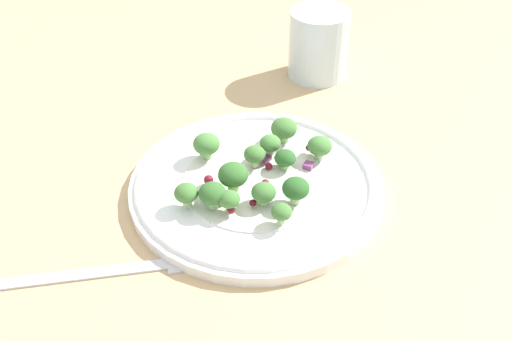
{
  "coord_description": "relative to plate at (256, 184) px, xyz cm",
  "views": [
    {
      "loc": [
        47.47,
        -16.82,
        40.35
      ],
      "look_at": [
        2.7,
        -2.59,
        2.7
      ],
      "focal_mm": 42.05,
      "sensor_mm": 36.0,
      "label": 1
    }
  ],
  "objects": [
    {
      "name": "ground_plane",
      "position": [
        -2.7,
        2.59,
        -1.86
      ],
      "size": [
        180.0,
        180.0,
        2.0
      ],
      "primitive_type": "cube",
      "color": "tan"
    },
    {
      "name": "plate",
      "position": [
        0.0,
        0.0,
        0.0
      ],
      "size": [
        25.88,
        25.88,
        1.7
      ],
      "color": "white",
      "rests_on": "ground_plane"
    },
    {
      "name": "dressing_pool",
      "position": [
        0.0,
        0.0,
        0.44
      ],
      "size": [
        15.01,
        15.01,
        0.2
      ],
      "primitive_type": "cylinder",
      "color": "white",
      "rests_on": "plate"
    },
    {
      "name": "broccoli_floret_0",
      "position": [
        -1.62,
        7.56,
        2.02
      ],
      "size": [
        2.62,
        2.62,
        2.65
      ],
      "color": "#ADD18E",
      "rests_on": "plate"
    },
    {
      "name": "broccoli_floret_1",
      "position": [
        -5.31,
        -3.79,
        2.22
      ],
      "size": [
        2.85,
        2.85,
        2.89
      ],
      "color": "#9EC684",
      "rests_on": "plate"
    },
    {
      "name": "broccoli_floret_2",
      "position": [
        -3.22,
        2.92,
        2.39
      ],
      "size": [
        2.23,
        2.23,
        2.25
      ],
      "color": "#ADD18E",
      "rests_on": "plate"
    },
    {
      "name": "broccoli_floret_3",
      "position": [
        -5.64,
        5.0,
        2.15
      ],
      "size": [
        2.89,
        2.89,
        2.93
      ],
      "color": "#9EC684",
      "rests_on": "plate"
    },
    {
      "name": "broccoli_floret_4",
      "position": [
        2.62,
        -5.18,
        2.25
      ],
      "size": [
        2.66,
        2.66,
        2.69
      ],
      "color": "#8EB77A",
      "rests_on": "plate"
    },
    {
      "name": "broccoli_floret_5",
      "position": [
        4.43,
        2.6,
        2.34
      ],
      "size": [
        2.66,
        2.66,
        2.69
      ],
      "color": "#ADD18E",
      "rests_on": "plate"
    },
    {
      "name": "broccoli_floret_6",
      "position": [
        -1.04,
        3.5,
        1.78
      ],
      "size": [
        2.24,
        2.24,
        2.27
      ],
      "color": "#ADD18E",
      "rests_on": "plate"
    },
    {
      "name": "broccoli_floret_7",
      "position": [
        3.72,
        -3.83,
        2.09
      ],
      "size": [
        2.09,
        2.09,
        2.11
      ],
      "color": "#ADD18E",
      "rests_on": "plate"
    },
    {
      "name": "broccoli_floret_8",
      "position": [
        -2.16,
        0.54,
        2.16
      ],
      "size": [
        2.26,
        2.26,
        2.28
      ],
      "color": "#9EC684",
      "rests_on": "plate"
    },
    {
      "name": "broccoli_floret_9",
      "position": [
        3.58,
        -0.37,
        1.91
      ],
      "size": [
        2.39,
        2.39,
        2.42
      ],
      "color": "#ADD18E",
      "rests_on": "plate"
    },
    {
      "name": "broccoli_floret_10",
      "position": [
        6.78,
        0.31,
        2.0
      ],
      "size": [
        1.96,
        1.96,
        1.99
      ],
      "color": "#9EC684",
      "rests_on": "plate"
    },
    {
      "name": "broccoli_floret_11",
      "position": [
        1.0,
        -2.65,
        2.65
      ],
      "size": [
        2.99,
        2.99,
        3.03
      ],
      "color": "#9EC684",
      "rests_on": "plate"
    },
    {
      "name": "broccoli_floret_12",
      "position": [
        1.61,
        -7.49,
        2.08
      ],
      "size": [
        2.34,
        2.34,
        2.37
      ],
      "color": "#9EC684",
      "rests_on": "plate"
    },
    {
      "name": "cranberry_0",
      "position": [
        -2.81,
        6.8,
        1.26
      ],
      "size": [
        0.71,
        0.71,
        0.71
      ],
      "primitive_type": "sphere",
      "color": "maroon",
      "rests_on": "plate"
    },
    {
      "name": "cranberry_1",
      "position": [
        1.31,
        0.57,
        1.08
      ],
      "size": [
        0.81,
        0.81,
        0.81
      ],
      "primitive_type": "sphere",
      "color": "maroon",
      "rests_on": "plate"
    },
    {
      "name": "cranberry_2",
      "position": [
        4.3,
        -3.83,
        1.29
      ],
      "size": [
        0.79,
        0.79,
        0.79
      ],
      "primitive_type": "sphere",
      "color": "maroon",
      "rests_on": "plate"
    },
    {
      "name": "cranberry_3",
      "position": [
        3.9,
        -1.55,
        1.21
      ],
      "size": [
        0.7,
        0.7,
        0.7
      ],
      "primitive_type": "sphere",
      "color": "#4C0A14",
      "rests_on": "plate"
    },
    {
      "name": "cranberry_4",
      "position": [
        -1.33,
        -1.74,
        1.39
      ],
      "size": [
        0.99,
        0.99,
        0.99
      ],
      "primitive_type": "sphere",
      "color": "maroon",
      "rests_on": "plate"
    },
    {
      "name": "cranberry_5",
      "position": [
        -0.75,
        -4.76,
        1.21
      ],
      "size": [
        0.99,
        0.99,
        0.99
      ],
      "primitive_type": "sphere",
      "color": "maroon",
      "rests_on": "plate"
    },
    {
      "name": "cranberry_6",
      "position": [
        -1.41,
        1.86,
        0.87
      ],
      "size": [
        0.76,
        0.76,
        0.76
      ],
      "primitive_type": "sphere",
      "color": "maroon",
      "rests_on": "plate"
    },
    {
      "name": "onion_bit_0",
      "position": [
        -0.33,
        5.86,
        0.84
      ],
      "size": [
        1.36,
        1.36,
        0.55
      ],
      "primitive_type": "cube",
      "rotation": [
        0.0,
        0.0,
        0.8
      ],
      "color": "#843D75",
      "rests_on": "plate"
    },
    {
      "name": "onion_bit_1",
      "position": [
        -2.84,
        1.83,
        0.98
      ],
      "size": [
        1.53,
        1.53,
        0.39
      ],
      "primitive_type": "cube",
      "rotation": [
        0.0,
        0.0,
        0.59
      ],
      "color": "#843D75",
      "rests_on": "plate"
    },
    {
      "name": "onion_bit_2",
      "position": [
        -2.35,
        4.1,
        0.72
      ],
      "size": [
        1.48,
        1.4,
        0.5
      ],
      "primitive_type": "cube",
      "rotation": [
        0.0,
        0.0,
        1.7
      ],
      "color": "#A35B93",
      "rests_on": "plate"
    },
    {
      "name": "fork",
      "position": [
        6.73,
        -15.13,
        -0.61
      ],
      "size": [
        4.38,
        18.67,
        0.5
      ],
      "color": "silver",
      "rests_on": "ground_plane"
    },
    {
      "name": "water_glass",
      "position": [
        -20.56,
        15.04,
        3.6
      ],
      "size": [
        7.73,
        7.73,
        8.93
      ],
      "primitive_type": "cylinder",
      "color": "silver",
      "rests_on": "ground_plane"
    }
  ]
}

